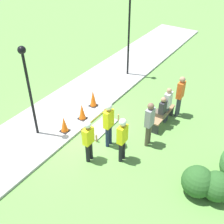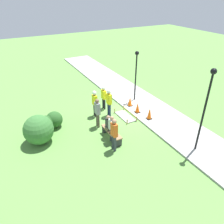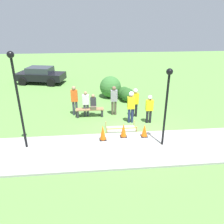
% 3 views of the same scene
% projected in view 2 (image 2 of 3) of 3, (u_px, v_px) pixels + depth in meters
% --- Properties ---
extents(ground_plane, '(60.00, 60.00, 0.00)m').
position_uv_depth(ground_plane, '(127.00, 111.00, 14.95)').
color(ground_plane, '#5B8E42').
extents(sidewalk, '(28.00, 2.93, 0.10)m').
position_uv_depth(sidewalk, '(145.00, 105.00, 15.53)').
color(sidewalk, '#9E9E99').
rests_on(sidewalk, ground_plane).
extents(wet_concrete_patch, '(1.63, 0.76, 0.34)m').
position_uv_depth(wet_concrete_patch, '(125.00, 116.00, 14.23)').
color(wet_concrete_patch, gray).
rests_on(wet_concrete_patch, ground_plane).
extents(traffic_cone_near_patch, '(0.34, 0.34, 0.78)m').
position_uv_depth(traffic_cone_near_patch, '(149.00, 113.00, 13.68)').
color(traffic_cone_near_patch, black).
rests_on(traffic_cone_near_patch, sidewalk).
extents(traffic_cone_far_patch, '(0.34, 0.34, 0.71)m').
position_uv_depth(traffic_cone_far_patch, '(138.00, 108.00, 14.41)').
color(traffic_cone_far_patch, black).
rests_on(traffic_cone_far_patch, sidewalk).
extents(traffic_cone_sidewalk_edge, '(0.34, 0.34, 0.66)m').
position_uv_depth(traffic_cone_sidewalk_edge, '(130.00, 101.00, 15.25)').
color(traffic_cone_sidewalk_edge, black).
rests_on(traffic_cone_sidewalk_edge, sidewalk).
extents(park_bench, '(1.68, 0.44, 0.51)m').
position_uv_depth(park_bench, '(111.00, 133.00, 12.02)').
color(park_bench, '#2D2D33').
rests_on(park_bench, ground_plane).
extents(person_seated_on_bench, '(0.36, 0.44, 0.89)m').
position_uv_depth(person_seated_on_bench, '(109.00, 124.00, 11.92)').
color(person_seated_on_bench, brown).
rests_on(person_seated_on_bench, park_bench).
extents(worker_supervisor, '(0.40, 0.24, 1.67)m').
position_uv_depth(worker_supervisor, '(104.00, 96.00, 14.77)').
color(worker_supervisor, black).
rests_on(worker_supervisor, ground_plane).
extents(worker_assistant, '(0.40, 0.26, 1.78)m').
position_uv_depth(worker_assistant, '(95.00, 101.00, 13.85)').
color(worker_assistant, black).
rests_on(worker_assistant, ground_plane).
extents(worker_trainee, '(0.40, 0.27, 1.88)m').
position_uv_depth(worker_trainee, '(109.00, 100.00, 13.85)').
color(worker_trainee, navy).
rests_on(worker_trainee, ground_plane).
extents(bystander_in_orange_shirt, '(0.40, 0.24, 1.86)m').
position_uv_depth(bystander_in_orange_shirt, '(114.00, 133.00, 10.84)').
color(bystander_in_orange_shirt, '#383D47').
rests_on(bystander_in_orange_shirt, ground_plane).
extents(bystander_in_gray_shirt, '(0.40, 0.22, 1.59)m').
position_uv_depth(bystander_in_gray_shirt, '(112.00, 128.00, 11.55)').
color(bystander_in_gray_shirt, '#383D47').
rests_on(bystander_in_gray_shirt, ground_plane).
extents(bystander_in_white_shirt, '(0.40, 0.24, 1.85)m').
position_uv_depth(bystander_in_white_shirt, '(97.00, 111.00, 12.76)').
color(bystander_in_white_shirt, brown).
rests_on(bystander_in_white_shirt, ground_plane).
extents(lamppost_near, '(0.28, 0.28, 3.58)m').
position_uv_depth(lamppost_near, '(136.00, 69.00, 15.08)').
color(lamppost_near, black).
rests_on(lamppost_near, sidewalk).
extents(lamppost_far, '(0.28, 0.28, 4.30)m').
position_uv_depth(lamppost_far, '(207.00, 101.00, 9.92)').
color(lamppost_far, black).
rests_on(lamppost_far, sidewalk).
extents(shrub_rounded_near, '(0.94, 0.94, 0.94)m').
position_uv_depth(shrub_rounded_near, '(46.00, 123.00, 12.69)').
color(shrub_rounded_near, '#285623').
rests_on(shrub_rounded_near, ground_plane).
extents(shrub_rounded_mid, '(1.60, 1.60, 1.60)m').
position_uv_depth(shrub_rounded_mid, '(39.00, 130.00, 11.55)').
color(shrub_rounded_mid, '#387033').
rests_on(shrub_rounded_mid, ground_plane).
extents(shrub_rounded_far, '(0.99, 0.99, 0.99)m').
position_uv_depth(shrub_rounded_far, '(54.00, 120.00, 13.01)').
color(shrub_rounded_far, '#285623').
rests_on(shrub_rounded_far, ground_plane).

